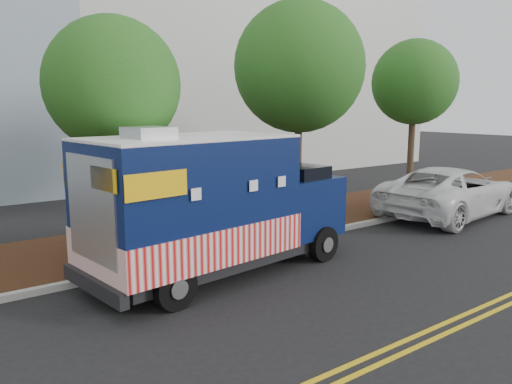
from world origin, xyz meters
TOP-DOWN VIEW (x-y plane):
  - ground at (0.00, 0.00)m, footprint 120.00×120.00m
  - curb at (0.00, 1.40)m, footprint 120.00×0.18m
  - mulch_strip at (0.00, 3.50)m, footprint 120.00×4.00m
  - centerline_near at (0.00, -4.45)m, footprint 120.00×0.10m
  - centerline_far at (0.00, -4.70)m, footprint 120.00×0.10m
  - tree_b at (-0.17, 3.00)m, footprint 3.34×3.34m
  - tree_c at (6.54, 3.70)m, footprint 4.38×4.38m
  - tree_d at (12.34, 3.37)m, footprint 3.36×3.36m
  - sign_post at (-1.34, 1.62)m, footprint 0.06×0.06m
  - food_truck at (0.96, 0.31)m, footprint 6.80×3.20m
  - white_car at (11.04, 0.67)m, footprint 6.55×3.55m

SIDE VIEW (x-z plane):
  - ground at x=0.00m, z-range 0.00..0.00m
  - centerline_near at x=0.00m, z-range 0.00..0.01m
  - centerline_far at x=0.00m, z-range 0.00..0.01m
  - curb at x=0.00m, z-range 0.00..0.15m
  - mulch_strip at x=0.00m, z-range 0.00..0.15m
  - white_car at x=11.04m, z-range 0.00..1.74m
  - sign_post at x=-1.34m, z-range 0.00..2.40m
  - food_truck at x=0.96m, z-range -0.16..3.29m
  - tree_b at x=-0.17m, z-range 1.34..7.40m
  - tree_d at x=12.34m, z-range 1.53..8.00m
  - tree_c at x=6.54m, z-range 1.47..8.80m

